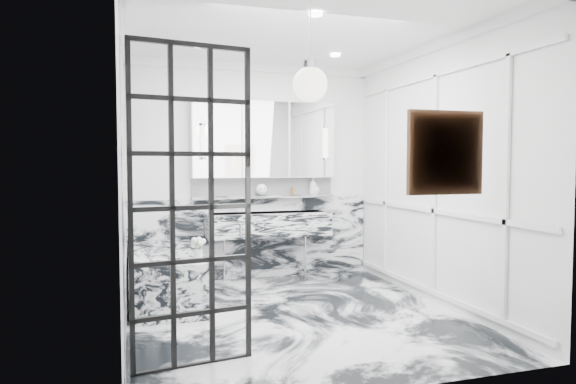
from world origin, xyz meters
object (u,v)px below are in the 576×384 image
object	(u,v)px
crittall_door	(192,208)
bathtub	(166,277)
trough_sink	(268,224)
mirror_cabinet	(265,139)

from	to	relation	value
crittall_door	bathtub	distance (m)	2.09
crittall_door	trough_sink	xyz separation A→B (m)	(1.25, 2.54, -0.45)
trough_sink	bathtub	bearing A→B (deg)	-153.52
mirror_cabinet	crittall_door	bearing A→B (deg)	-114.85
trough_sink	bathtub	world-z (taller)	trough_sink
mirror_cabinet	bathtub	bearing A→B (deg)	-147.94
crittall_door	mirror_cabinet	size ratio (longest dim) A/B	1.25
trough_sink	bathtub	size ratio (longest dim) A/B	0.97
crittall_door	trough_sink	distance (m)	2.87
crittall_door	mirror_cabinet	distance (m)	3.05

